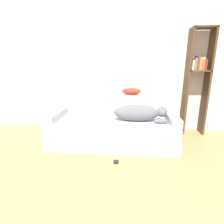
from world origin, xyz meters
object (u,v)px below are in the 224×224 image
dog (139,113)px  power_adapter (116,162)px  bookshelf (197,77)px  couch (113,131)px  laptop (96,119)px  throw_pillow (131,91)px

dog → power_adapter: dog is taller
dog → bookshelf: bearing=31.1°
couch → power_adapter: size_ratio=30.23×
couch → laptop: bearing=-176.9°
bookshelf → dog: bearing=-148.9°
power_adapter → laptop: bearing=120.5°
laptop → throw_pillow: throw_pillow is taller
couch → laptop: laptop is taller
laptop → throw_pillow: (0.57, 0.40, 0.40)m
throw_pillow → bookshelf: bookshelf is taller
throw_pillow → bookshelf: (1.18, 0.20, 0.24)m
dog → power_adapter: 0.86m
bookshelf → couch: bearing=-158.4°
couch → power_adapter: 0.68m
throw_pillow → laptop: bearing=-144.8°
couch → throw_pillow: bearing=52.0°
couch → bookshelf: 1.81m
throw_pillow → bookshelf: size_ratio=0.17×
laptop → bookshelf: bearing=4.1°
bookshelf → power_adapter: 2.12m
dog → power_adapter: (-0.32, -0.60, -0.52)m
couch → bookshelf: (1.48, 0.59, 0.86)m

